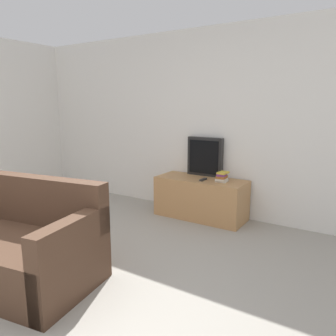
% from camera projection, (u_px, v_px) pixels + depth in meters
% --- Properties ---
extents(ground_plane, '(14.00, 14.00, 0.00)m').
position_uv_depth(ground_plane, '(12.00, 316.00, 2.46)').
color(ground_plane, '#9E998E').
extents(wall_back, '(9.00, 0.06, 2.60)m').
position_uv_depth(wall_back, '(200.00, 123.00, 4.72)').
color(wall_back, white).
rests_on(wall_back, ground_plane).
extents(tv_stand, '(1.24, 0.51, 0.55)m').
position_uv_depth(tv_stand, '(201.00, 198.00, 4.56)').
color(tv_stand, tan).
rests_on(tv_stand, ground_plane).
extents(television, '(0.53, 0.09, 0.55)m').
position_uv_depth(television, '(205.00, 157.00, 4.65)').
color(television, black).
rests_on(television, tv_stand).
extents(book_stack, '(0.16, 0.20, 0.13)m').
position_uv_depth(book_stack, '(222.00, 177.00, 4.32)').
color(book_stack, silver).
rests_on(book_stack, tv_stand).
extents(remote_on_stand, '(0.04, 0.15, 0.02)m').
position_uv_depth(remote_on_stand, '(203.00, 180.00, 4.40)').
color(remote_on_stand, '#2D2D2D').
rests_on(remote_on_stand, tv_stand).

